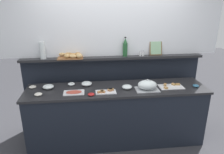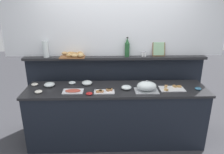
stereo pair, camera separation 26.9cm
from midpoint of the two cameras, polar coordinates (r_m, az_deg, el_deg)
The scene contains 22 objects.
ground_plane at distance 4.20m, azimuth -1.80°, elevation -11.57°, with size 12.00×12.00×0.00m, color #38383D.
buffet_counter at distance 3.45m, azimuth -1.02°, elevation -10.12°, with size 2.74×0.65×0.93m.
back_ledge_unit at distance 3.80m, azimuth -1.79°, elevation -3.45°, with size 3.01×0.22×1.31m.
upper_wall_panel at distance 3.52m, azimuth -2.05°, elevation 16.04°, with size 3.61×0.08×1.29m, color white.
sandwich_platter_front at distance 3.10m, azimuth -4.12°, elevation -3.91°, with size 0.29×0.16×0.04m.
sandwich_platter_side at distance 3.37m, azimuth 13.25°, elevation -2.49°, with size 0.37×0.22×0.04m.
cold_cuts_platter at distance 3.14m, azimuth -12.55°, elevation -4.07°, with size 0.30×0.19×0.02m.
serving_cloche at distance 3.17m, azimuth 6.99°, elevation -2.24°, with size 0.34×0.24×0.17m.
glass_bowl_large at distance 3.36m, azimuth -9.07°, elevation -1.84°, with size 0.16×0.16×0.07m.
glass_bowl_medium at distance 3.39m, azimuth -18.84°, elevation -2.54°, with size 0.16×0.16×0.07m.
glass_bowl_small at distance 3.42m, azimuth -13.03°, elevation -1.90°, with size 0.11×0.11×0.04m.
glass_bowl_extra at distance 3.21m, azimuth 1.64°, elevation -2.73°, with size 0.15×0.15×0.06m.
condiment_bowl_teal at distance 3.21m, azimuth -21.35°, elevation -4.34°, with size 0.11×0.11×0.04m, color silver.
condiment_bowl_red at distance 3.02m, azimuth -8.12°, elevation -4.64°, with size 0.09×0.09×0.03m, color red.
condiment_bowl_dark at distance 3.48m, azimuth 19.42°, elevation -2.23°, with size 0.09×0.09×0.03m, color teal.
condiment_bowl_cream at distance 3.50m, azimuth -22.51°, elevation -2.49°, with size 0.11×0.11×0.04m, color silver.
wine_bottle_green at distance 3.53m, azimuth 1.34°, elevation 7.83°, with size 0.08×0.08×0.32m.
salt_shaker at distance 3.58m, azimuth 5.46°, elevation 6.27°, with size 0.03×0.03×0.09m.
pepper_shaker at distance 3.58m, azimuth 6.15°, elevation 6.29°, with size 0.03×0.03×0.09m.
bread_basket at distance 3.53m, azimuth -12.74°, elevation 5.63°, with size 0.41×0.30×0.08m.
framed_picture at distance 3.66m, azimuth 9.53°, elevation 7.62°, with size 0.21×0.07×0.24m.
water_carafe at distance 3.58m, azimuth -20.12°, elevation 6.65°, with size 0.09×0.09×0.27m, color silver.
Camera 1 is at (-0.42, -2.96, 2.19)m, focal length 34.30 mm.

